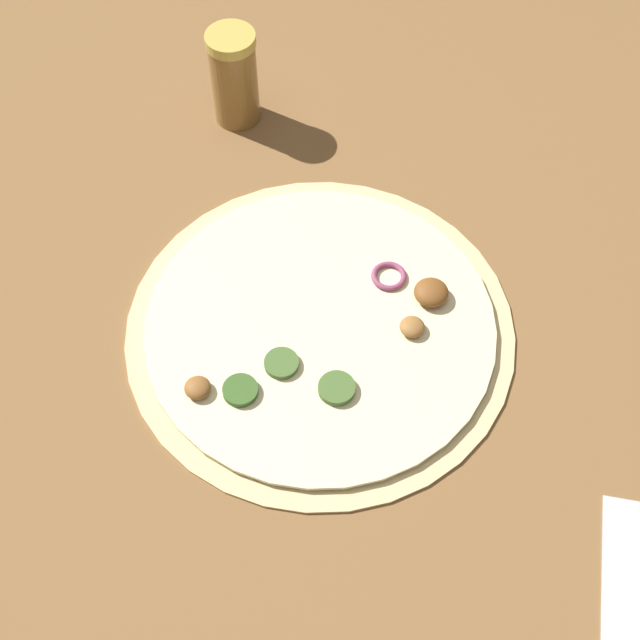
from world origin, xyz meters
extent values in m
plane|color=brown|center=(0.00, 0.00, 0.00)|extent=(3.00, 3.00, 0.00)
cylinder|color=beige|center=(0.00, 0.00, 0.00)|extent=(0.37, 0.37, 0.01)
cylinder|color=beige|center=(0.00, 0.00, 0.01)|extent=(0.33, 0.33, 0.00)
cylinder|color=#47662D|center=(-0.06, 0.01, 0.01)|extent=(0.03, 0.03, 0.01)
cylinder|color=#47662D|center=(-0.06, -0.05, 0.01)|extent=(0.03, 0.03, 0.01)
ellipsoid|color=#996633|center=(0.03, -0.08, 0.02)|extent=(0.02, 0.02, 0.01)
ellipsoid|color=brown|center=(-0.11, 0.07, 0.02)|extent=(0.02, 0.02, 0.01)
torus|color=#934266|center=(0.08, -0.04, 0.01)|extent=(0.03, 0.03, 0.01)
ellipsoid|color=brown|center=(0.07, -0.08, 0.02)|extent=(0.03, 0.03, 0.02)
cylinder|color=#385B23|center=(-0.10, 0.03, 0.01)|extent=(0.03, 0.03, 0.01)
cube|color=silver|center=(-0.14, -0.33, 0.00)|extent=(0.21, 0.08, 0.00)
cylinder|color=olive|center=(0.22, 0.21, 0.05)|extent=(0.05, 0.05, 0.10)
cylinder|color=gold|center=(0.22, 0.21, 0.11)|extent=(0.05, 0.05, 0.01)
camera|label=1|loc=(-0.41, -0.20, 0.71)|focal=50.00mm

